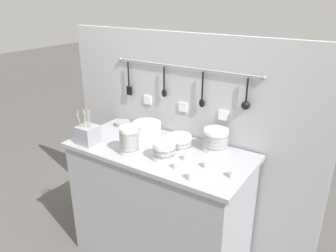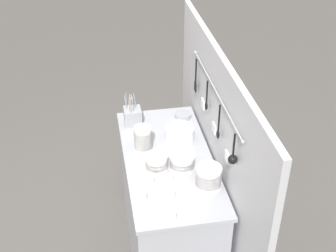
# 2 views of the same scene
# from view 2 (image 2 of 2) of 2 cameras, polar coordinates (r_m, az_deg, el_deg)

# --- Properties ---
(ground_plane) EXTENTS (20.00, 20.00, 0.00)m
(ground_plane) POSITION_cam_2_polar(r_m,az_deg,el_deg) (3.87, 0.04, -14.95)
(ground_plane) COLOR #514F4C
(counter) EXTENTS (1.28, 0.60, 0.94)m
(counter) POSITION_cam_2_polar(r_m,az_deg,el_deg) (3.53, 0.04, -9.94)
(counter) COLOR #9EA0A8
(counter) RESTS_ON ground
(back_wall) EXTENTS (2.08, 0.09, 1.68)m
(back_wall) POSITION_cam_2_polar(r_m,az_deg,el_deg) (3.35, 5.74, -4.60)
(back_wall) COLOR #B2B2B7
(back_wall) RESTS_ON ground
(bowl_stack_nested_right) EXTENTS (0.15, 0.15, 0.11)m
(bowl_stack_nested_right) POSITION_cam_2_polar(r_m,az_deg,el_deg) (3.10, -1.41, -4.51)
(bowl_stack_nested_right) COLOR white
(bowl_stack_nested_right) RESTS_ON counter
(bowl_stack_short_front) EXTENTS (0.16, 0.16, 0.15)m
(bowl_stack_short_front) POSITION_cam_2_polar(r_m,az_deg,el_deg) (2.97, 4.96, -6.20)
(bowl_stack_short_front) COLOR white
(bowl_stack_short_front) RESTS_ON counter
(bowl_stack_back_corner) EXTENTS (0.16, 0.16, 0.10)m
(bowl_stack_back_corner) POSITION_cam_2_polar(r_m,az_deg,el_deg) (3.12, 1.75, -4.37)
(bowl_stack_back_corner) COLOR white
(bowl_stack_back_corner) RESTS_ON counter
(bowl_stack_tall_left) EXTENTS (0.12, 0.12, 0.19)m
(bowl_stack_tall_left) POSITION_cam_2_polar(r_m,az_deg,el_deg) (3.26, -3.08, -1.58)
(bowl_stack_tall_left) COLOR white
(bowl_stack_tall_left) RESTS_ON counter
(plate_stack) EXTENTS (0.21, 0.21, 0.12)m
(plate_stack) POSITION_cam_2_polar(r_m,az_deg,el_deg) (3.36, 1.41, -1.04)
(plate_stack) COLOR white
(plate_stack) RESTS_ON counter
(steel_mixing_bowl) EXTENTS (0.13, 0.13, 0.03)m
(steel_mixing_bowl) POSITION_cam_2_polar(r_m,az_deg,el_deg) (3.65, 1.82, 1.31)
(steel_mixing_bowl) COLOR #93969E
(steel_mixing_bowl) RESTS_ON counter
(cutlery_caddy) EXTENTS (0.13, 0.13, 0.26)m
(cutlery_caddy) POSITION_cam_2_polar(r_m,az_deg,el_deg) (3.55, -4.34, 1.20)
(cutlery_caddy) COLOR #93969E
(cutlery_caddy) RESTS_ON counter
(cup_by_caddy) EXTENTS (0.04, 0.04, 0.05)m
(cup_by_caddy) POSITION_cam_2_polar(r_m,az_deg,el_deg) (3.01, -2.17, -6.69)
(cup_by_caddy) COLOR white
(cup_by_caddy) RESTS_ON counter
(cup_front_left) EXTENTS (0.04, 0.04, 0.05)m
(cup_front_left) POSITION_cam_2_polar(r_m,az_deg,el_deg) (2.78, 0.60, -10.81)
(cup_front_left) COLOR white
(cup_front_left) RESTS_ON counter
(cup_edge_far) EXTENTS (0.04, 0.04, 0.05)m
(cup_edge_far) POSITION_cam_2_polar(r_m,az_deg,el_deg) (3.03, 0.20, -6.38)
(cup_edge_far) COLOR white
(cup_edge_far) RESTS_ON counter
(cup_beside_plates) EXTENTS (0.04, 0.04, 0.05)m
(cup_beside_plates) POSITION_cam_2_polar(r_m,az_deg,el_deg) (2.90, -3.05, -8.56)
(cup_beside_plates) COLOR white
(cup_beside_plates) RESTS_ON counter
(cup_edge_near) EXTENTS (0.04, 0.04, 0.05)m
(cup_edge_near) POSITION_cam_2_polar(r_m,az_deg,el_deg) (2.91, 0.41, -8.33)
(cup_edge_near) COLOR white
(cup_edge_near) RESTS_ON counter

